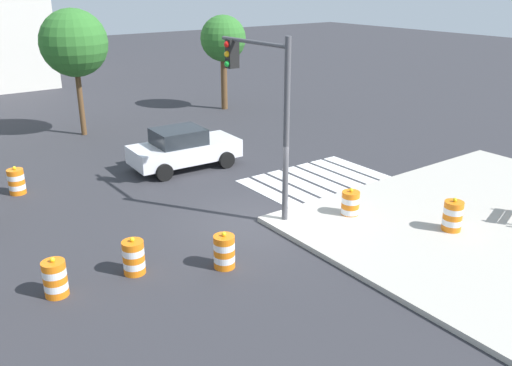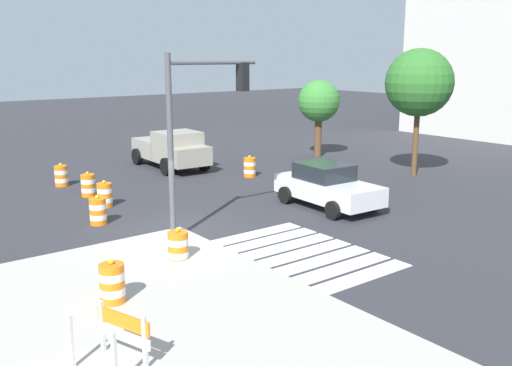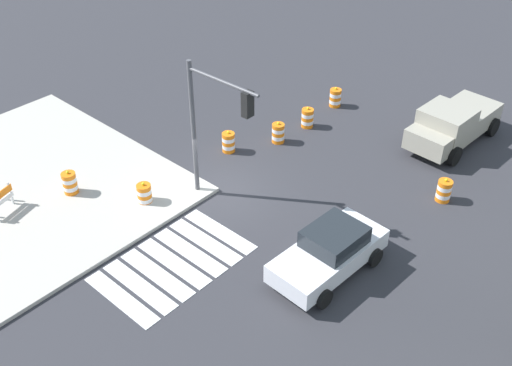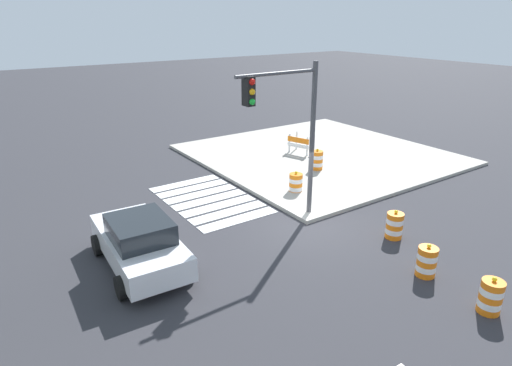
{
  "view_description": "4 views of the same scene",
  "coord_description": "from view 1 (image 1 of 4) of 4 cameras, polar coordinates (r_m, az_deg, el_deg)",
  "views": [
    {
      "loc": [
        -9.14,
        -12.44,
        7.12
      ],
      "look_at": [
        0.75,
        1.1,
        0.79
      ],
      "focal_mm": 38.01,
      "sensor_mm": 36.0,
      "label": 1
    },
    {
      "loc": [
        15.48,
        -8.82,
        5.56
      ],
      "look_at": [
        1.43,
        1.99,
        1.59
      ],
      "focal_mm": 39.95,
      "sensor_mm": 36.0,
      "label": 2
    },
    {
      "loc": [
        13.45,
        14.16,
        14.38
      ],
      "look_at": [
        -0.16,
        1.85,
        1.2
      ],
      "focal_mm": 42.52,
      "sensor_mm": 36.0,
      "label": 3
    },
    {
      "loc": [
        -10.68,
        9.54,
        7.05
      ],
      "look_at": [
        2.07,
        0.8,
        1.13
      ],
      "focal_mm": 30.76,
      "sensor_mm": 36.0,
      "label": 4
    }
  ],
  "objects": [
    {
      "name": "ground_plane",
      "position": [
        17.0,
        0.16,
        -4.07
      ],
      "size": [
        120.0,
        120.0,
        0.0
      ],
      "primitive_type": "plane",
      "color": "#2D2D33"
    },
    {
      "name": "crosswalk_stripes",
      "position": [
        20.64,
        6.17,
        0.42
      ],
      "size": [
        5.1,
        3.2,
        0.02
      ],
      "color": "silver",
      "rests_on": "ground"
    },
    {
      "name": "traffic_barrel_median_near",
      "position": [
        13.9,
        -20.38,
        -9.4
      ],
      "size": [
        0.56,
        0.56,
        1.02
      ],
      "color": "orange",
      "rests_on": "ground"
    },
    {
      "name": "traffic_barrel_near_corner",
      "position": [
        14.31,
        -12.75,
        -7.63
      ],
      "size": [
        0.56,
        0.56,
        1.02
      ],
      "color": "orange",
      "rests_on": "ground"
    },
    {
      "name": "street_tree_streetside_mid",
      "position": [
        31.37,
        -3.47,
        14.85
      ],
      "size": [
        2.55,
        2.55,
        5.28
      ],
      "color": "brown",
      "rests_on": "ground"
    },
    {
      "name": "traffic_light_pole",
      "position": [
        16.52,
        0.66,
        9.49
      ],
      "size": [
        0.47,
        3.29,
        5.5
      ],
      "color": "#4C4C51",
      "rests_on": "sidewalk_corner"
    },
    {
      "name": "sports_car",
      "position": [
        21.76,
        -7.64,
        3.66
      ],
      "size": [
        4.38,
        2.3,
        1.63
      ],
      "color": "silver",
      "rests_on": "ground"
    },
    {
      "name": "traffic_barrel_on_sidewalk",
      "position": [
        16.94,
        19.98,
        -3.26
      ],
      "size": [
        0.56,
        0.56,
        1.02
      ],
      "color": "orange",
      "rests_on": "sidewalk_corner"
    },
    {
      "name": "street_tree_streetside_far",
      "position": [
        27.04,
        -18.62,
        13.76
      ],
      "size": [
        3.1,
        3.1,
        5.91
      ],
      "color": "brown",
      "rests_on": "ground"
    },
    {
      "name": "traffic_barrel_crosswalk_end",
      "position": [
        14.27,
        -3.36,
        -7.21
      ],
      "size": [
        0.56,
        0.56,
        1.02
      ],
      "color": "orange",
      "rests_on": "ground"
    },
    {
      "name": "traffic_barrel_lane_center",
      "position": [
        17.3,
        9.89,
        -2.29
      ],
      "size": [
        0.56,
        0.56,
        1.02
      ],
      "color": "orange",
      "rests_on": "ground"
    },
    {
      "name": "traffic_barrel_median_far",
      "position": [
        20.79,
        -23.89,
        0.14
      ],
      "size": [
        0.56,
        0.56,
        1.02
      ],
      "color": "orange",
      "rests_on": "ground"
    }
  ]
}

